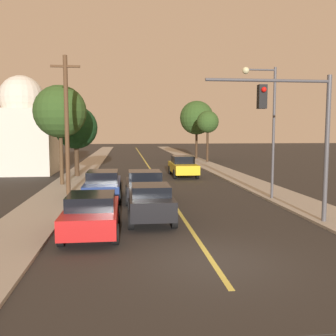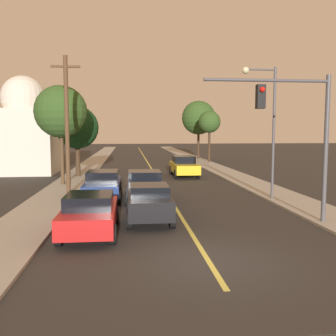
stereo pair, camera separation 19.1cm
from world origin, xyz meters
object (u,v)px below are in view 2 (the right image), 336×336
(car_outer_lane_front, at_px, (90,213))
(tree_left_near, at_px, (61,112))
(car_near_lane_front, at_px, (149,202))
(domed_building_left, at_px, (25,131))
(car_outer_lane_second, at_px, (103,184))
(tree_right_far, at_px, (199,118))
(traffic_signal_mast, at_px, (298,122))
(tree_right_near, at_px, (209,122))
(utility_pole_left, at_px, (67,123))
(car_near_lane_second, at_px, (144,186))
(streetlamp_right, at_px, (266,115))
(car_far_oncoming, at_px, (184,166))
(tree_left_far, at_px, (77,128))

(car_outer_lane_front, xyz_separation_m, tree_left_near, (-3.04, 12.27, 4.19))
(car_near_lane_front, relative_size, domed_building_left, 0.46)
(car_outer_lane_second, height_order, tree_right_far, tree_right_far)
(traffic_signal_mast, distance_m, tree_left_near, 16.08)
(traffic_signal_mast, relative_size, tree_right_near, 0.97)
(car_outer_lane_front, xyz_separation_m, utility_pole_left, (-2.01, 8.15, 3.36))
(traffic_signal_mast, bearing_deg, car_near_lane_second, 134.53)
(car_near_lane_second, distance_m, domed_building_left, 17.51)
(car_outer_lane_second, bearing_deg, car_outer_lane_front, -90.00)
(car_outer_lane_front, distance_m, tree_left_near, 13.32)
(tree_left_near, bearing_deg, car_near_lane_second, -48.72)
(car_near_lane_second, relative_size, streetlamp_right, 0.60)
(car_near_lane_second, xyz_separation_m, car_far_oncoming, (3.68, 10.55, 0.04))
(car_outer_lane_second, xyz_separation_m, tree_left_near, (-3.04, 5.32, 4.15))
(streetlamp_right, bearing_deg, tree_left_far, 134.83)
(tree_left_near, xyz_separation_m, domed_building_left, (-4.55, 8.21, -1.26))
(traffic_signal_mast, height_order, utility_pole_left, utility_pole_left)
(tree_right_far, bearing_deg, tree_left_near, -120.92)
(tree_left_near, bearing_deg, utility_pole_left, -75.99)
(utility_pole_left, distance_m, tree_left_near, 4.33)
(car_near_lane_second, distance_m, tree_left_far, 12.22)
(car_far_oncoming, bearing_deg, utility_pole_left, 47.67)
(tree_left_near, bearing_deg, domed_building_left, 119.00)
(domed_building_left, bearing_deg, utility_pole_left, -65.66)
(tree_left_far, bearing_deg, car_outer_lane_second, -75.34)
(tree_left_far, bearing_deg, car_outer_lane_front, -81.20)
(car_near_lane_front, height_order, car_far_oncoming, car_far_oncoming)
(utility_pole_left, bearing_deg, tree_right_near, 59.15)
(car_near_lane_second, distance_m, car_far_oncoming, 11.18)
(car_far_oncoming, relative_size, utility_pole_left, 0.67)
(tree_right_near, xyz_separation_m, tree_right_far, (-0.28, 5.32, 0.69))
(car_outer_lane_second, relative_size, streetlamp_right, 0.70)
(car_outer_lane_front, xyz_separation_m, tree_left_far, (-2.64, 17.04, 3.18))
(utility_pole_left, bearing_deg, car_near_lane_front, -56.67)
(car_near_lane_front, xyz_separation_m, tree_left_far, (-4.86, 15.33, 3.14))
(car_far_oncoming, xyz_separation_m, domed_building_left, (-13.49, 3.65, 2.85))
(streetlamp_right, xyz_separation_m, tree_right_far, (1.91, 29.14, 0.86))
(car_outer_lane_front, relative_size, streetlamp_right, 0.62)
(car_near_lane_front, height_order, traffic_signal_mast, traffic_signal_mast)
(car_outer_lane_front, height_order, traffic_signal_mast, traffic_signal_mast)
(car_outer_lane_front, distance_m, domed_building_left, 22.04)
(car_near_lane_front, height_order, tree_right_near, tree_right_near)
(streetlamp_right, bearing_deg, car_near_lane_second, 175.21)
(car_near_lane_front, bearing_deg, car_outer_lane_second, 112.95)
(utility_pole_left, relative_size, tree_right_far, 1.03)
(traffic_signal_mast, bearing_deg, domed_building_left, 127.79)
(car_outer_lane_front, xyz_separation_m, domed_building_left, (-7.59, 20.49, 2.94))
(car_far_oncoming, relative_size, streetlamp_right, 0.75)
(car_near_lane_front, height_order, utility_pole_left, utility_pole_left)
(tree_right_far, bearing_deg, car_outer_lane_second, -110.60)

